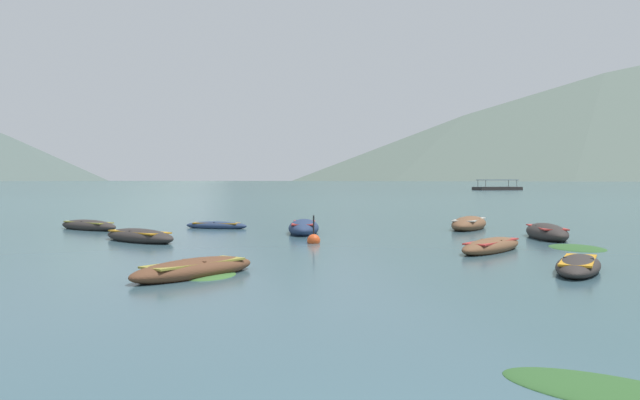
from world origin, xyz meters
name	(u,v)px	position (x,y,z in m)	size (l,w,h in m)	color
ground_plane	(266,180)	(0.00, 1500.00, 0.00)	(6000.00, 6000.00, 0.00)	#385660
mountain_1	(60,124)	(-504.41, 1637.70, 138.99)	(1069.14, 1069.14, 277.98)	slate
mountain_2	(296,123)	(86.80, 1834.80, 163.83)	(805.07, 805.07, 327.67)	#4C5B56
mountain_3	(635,67)	(993.97, 1662.82, 304.61)	(2332.18, 2332.18, 609.23)	#56665B
rowboat_0	(469,224)	(8.79, 26.46, 0.24)	(3.48, 4.71, 0.77)	brown
rowboat_1	(88,226)	(-9.79, 27.52, 0.19)	(3.82, 3.55, 0.60)	#2D2826
rowboat_2	(216,226)	(-3.66, 27.78, 0.14)	(3.32, 1.88, 0.43)	navy
rowboat_3	(578,266)	(7.00, 11.78, 0.16)	(2.82, 3.75, 0.51)	#2D2826
rowboat_4	(194,269)	(-3.01, 11.82, 0.18)	(3.48, 3.67, 0.57)	brown
rowboat_5	(492,246)	(6.41, 16.69, 0.18)	(3.57, 3.79, 0.56)	brown
rowboat_6	(547,233)	(10.35, 21.13, 0.24)	(2.01, 4.35, 0.77)	#2D2826
rowboat_7	(304,228)	(0.50, 24.55, 0.24)	(1.74, 4.24, 0.79)	navy
rowboat_9	(139,236)	(-6.17, 21.27, 0.20)	(3.81, 3.87, 0.63)	#2D2826
ferry_0	(497,188)	(51.65, 138.62, 0.45)	(11.64, 6.72, 2.54)	#2D2826
mooring_buoy	(314,240)	(0.61, 19.94, 0.11)	(0.50, 0.50, 1.22)	#DB4C1E
weed_patch_1	(577,248)	(9.78, 17.39, 0.00)	(2.79, 1.80, 0.14)	#2D5628
weed_patch_2	(615,393)	(2.74, 2.45, 0.00)	(1.27, 2.67, 0.14)	#2D5628
weed_patch_3	(209,275)	(-2.67, 11.93, 0.00)	(1.33, 1.89, 0.14)	#38662D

